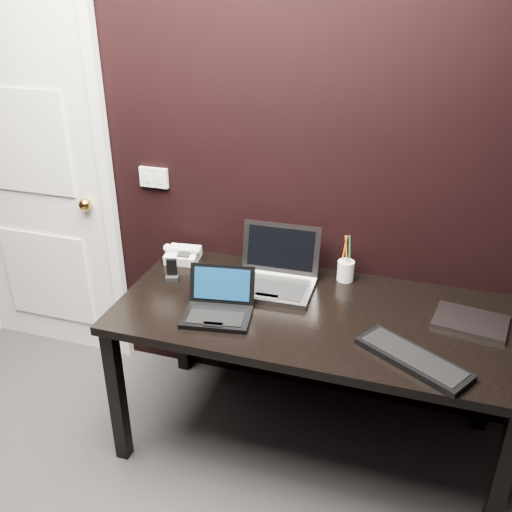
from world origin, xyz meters
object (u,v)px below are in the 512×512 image
(ext_keyboard, at_px, (413,358))
(desk, at_px, (313,326))
(closed_laptop, at_px, (471,322))
(silver_laptop, at_px, (274,277))
(door, at_px, (32,178))
(desk_phone, at_px, (183,254))
(netbook, at_px, (218,307))
(mobile_phone, at_px, (172,272))
(pen_cup, at_px, (346,270))

(ext_keyboard, bearing_deg, desk, 151.34)
(closed_laptop, bearing_deg, silver_laptop, 176.11)
(door, height_order, desk_phone, door)
(silver_laptop, bearing_deg, netbook, -117.41)
(door, xyz_separation_m, silver_laptop, (1.43, -0.22, -0.26))
(door, relative_size, desk_phone, 10.83)
(silver_laptop, xyz_separation_m, ext_keyboard, (0.65, -0.39, -0.03))
(door, bearing_deg, mobile_phone, -17.48)
(netbook, xyz_separation_m, closed_laptop, (1.02, 0.25, -0.03))
(desk, distance_m, closed_laptop, 0.65)
(desk, bearing_deg, pen_cup, 75.46)
(mobile_phone, bearing_deg, door, 162.52)
(desk, distance_m, netbook, 0.42)
(door, height_order, netbook, door)
(silver_laptop, distance_m, pen_cup, 0.34)
(desk_phone, bearing_deg, pen_cup, 3.50)
(desk, relative_size, desk_phone, 8.60)
(desk, bearing_deg, door, 167.18)
(ext_keyboard, xyz_separation_m, mobile_phone, (-1.13, 0.31, 0.02))
(ext_keyboard, bearing_deg, silver_laptop, 148.93)
(ext_keyboard, bearing_deg, mobile_phone, 164.60)
(pen_cup, bearing_deg, door, 178.03)
(silver_laptop, bearing_deg, desk, -35.42)
(door, xyz_separation_m, mobile_phone, (0.95, -0.30, -0.27))
(pen_cup, bearing_deg, netbook, -134.82)
(desk, height_order, mobile_phone, mobile_phone)
(netbook, relative_size, mobile_phone, 3.13)
(desk, distance_m, pen_cup, 0.35)
(mobile_phone, bearing_deg, pen_cup, 17.02)
(door, distance_m, closed_laptop, 2.33)
(ext_keyboard, height_order, pen_cup, pen_cup)
(mobile_phone, height_order, pen_cup, pen_cup)
(closed_laptop, distance_m, mobile_phone, 1.34)
(ext_keyboard, xyz_separation_m, closed_laptop, (0.21, 0.33, -0.00))
(desk_phone, bearing_deg, door, 173.22)
(netbook, distance_m, ext_keyboard, 0.81)
(netbook, relative_size, silver_laptop, 0.84)
(door, bearing_deg, netbook, -22.46)
(netbook, distance_m, pen_cup, 0.66)
(pen_cup, bearing_deg, ext_keyboard, -57.73)
(closed_laptop, xyz_separation_m, mobile_phone, (-1.34, -0.02, 0.03))
(netbook, distance_m, silver_laptop, 0.35)
(desk_phone, height_order, mobile_phone, mobile_phone)
(mobile_phone, bearing_deg, silver_laptop, 9.60)
(door, xyz_separation_m, pen_cup, (1.73, -0.06, -0.25))
(desk, bearing_deg, closed_laptop, 8.75)
(mobile_phone, relative_size, pen_cup, 0.45)
(silver_laptop, relative_size, desk_phone, 1.92)
(door, relative_size, mobile_phone, 21.00)
(ext_keyboard, bearing_deg, door, 163.64)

